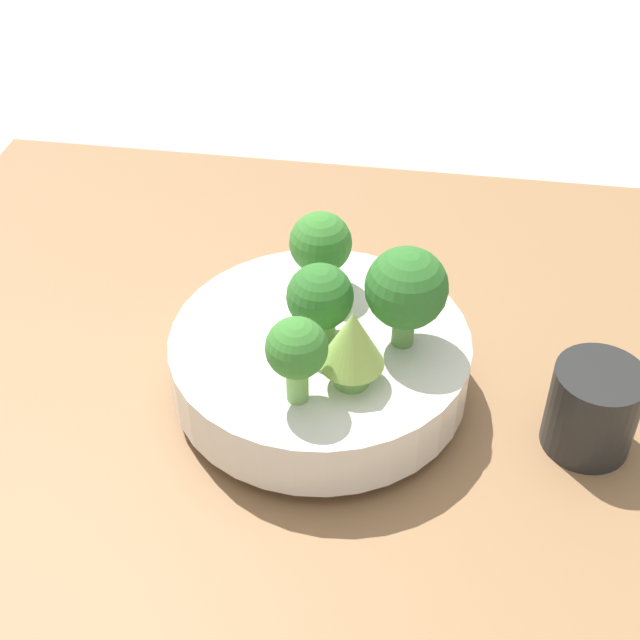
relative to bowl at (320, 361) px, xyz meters
name	(u,v)px	position (x,y,z in m)	size (l,w,h in m)	color
ground_plane	(355,432)	(-0.03, 0.01, -0.08)	(6.00, 6.00, 0.00)	#ADA89E
table	(355,417)	(-0.03, 0.01, -0.06)	(1.03, 0.84, 0.04)	olive
bowl	(320,361)	(0.00, 0.00, 0.00)	(0.27, 0.27, 0.07)	silver
romanesco_piece_far	(351,342)	(-0.03, 0.05, 0.07)	(0.05, 0.05, 0.07)	#6BA34C
broccoli_floret_center	(320,299)	(0.00, 0.00, 0.07)	(0.06, 0.06, 0.07)	#7AB256
broccoli_floret_back	(297,351)	(0.01, 0.08, 0.08)	(0.05, 0.05, 0.08)	#7AB256
broccoli_floret_front	(321,246)	(0.01, -0.07, 0.07)	(0.06, 0.06, 0.08)	#609347
broccoli_floret_left	(406,289)	(-0.07, -0.01, 0.09)	(0.07, 0.07, 0.10)	#609347
cup	(593,409)	(-0.24, 0.02, 0.00)	(0.08, 0.08, 0.08)	black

